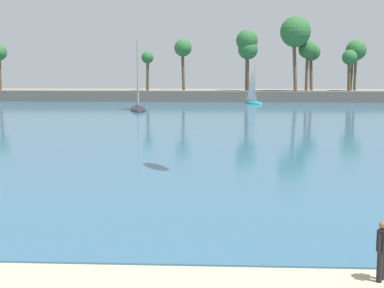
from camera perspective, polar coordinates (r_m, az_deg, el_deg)
sea at (r=72.45m, az=-0.09°, el=3.69°), size 220.00×114.40×0.06m
palm_headland at (r=89.28m, az=1.53°, el=6.70°), size 106.57×6.91×13.62m
person_at_waterline at (r=15.57m, az=19.42°, el=-10.42°), size 0.36×0.47×1.67m
sailboat_near_shore at (r=83.42m, az=6.50°, el=4.66°), size 3.35×4.52×6.44m
sailboat_toward_headland at (r=70.44m, az=-5.71°, el=4.25°), size 3.10×6.85×9.57m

